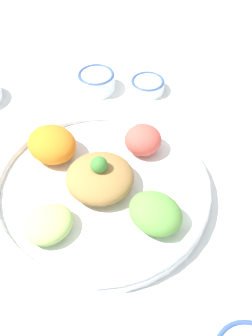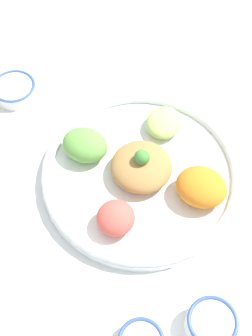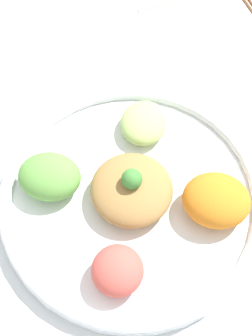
% 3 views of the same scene
% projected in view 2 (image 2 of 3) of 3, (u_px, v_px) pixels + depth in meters
% --- Properties ---
extents(ground_plane, '(2.40, 2.40, 0.00)m').
position_uv_depth(ground_plane, '(146.00, 192.00, 0.96)').
color(ground_plane, white).
extents(salad_platter, '(0.41, 0.41, 0.10)m').
position_uv_depth(salad_platter, '(142.00, 172.00, 0.96)').
color(salad_platter, white).
rests_on(salad_platter, ground_plane).
extents(rice_bowl_blue, '(0.10, 0.10, 0.03)m').
position_uv_depth(rice_bowl_blue, '(14.00, 89.00, 1.09)').
color(rice_bowl_blue, white).
rests_on(rice_bowl_blue, ground_plane).
extents(rice_bowl_plain, '(0.09, 0.09, 0.05)m').
position_uv_depth(rice_bowl_plain, '(211.00, 324.00, 0.80)').
color(rice_bowl_plain, white).
rests_on(rice_bowl_plain, ground_plane).
extents(serving_spoon_main, '(0.12, 0.11, 0.01)m').
position_uv_depth(serving_spoon_main, '(186.00, 41.00, 1.19)').
color(serving_spoon_main, beige).
rests_on(serving_spoon_main, ground_plane).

